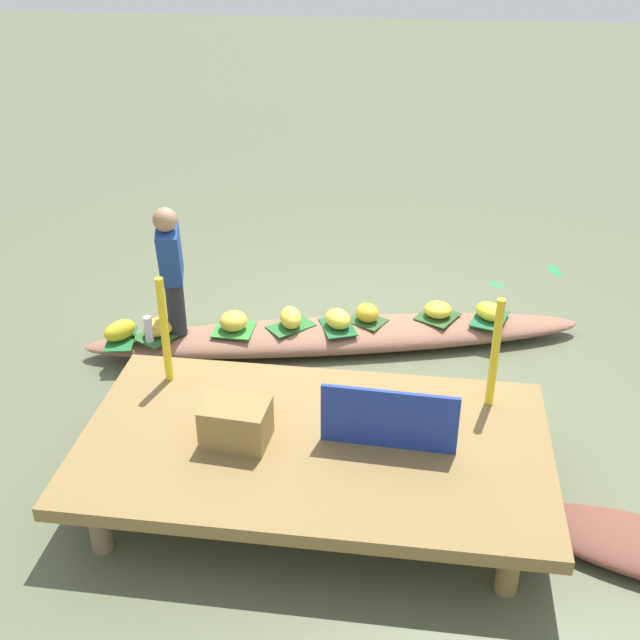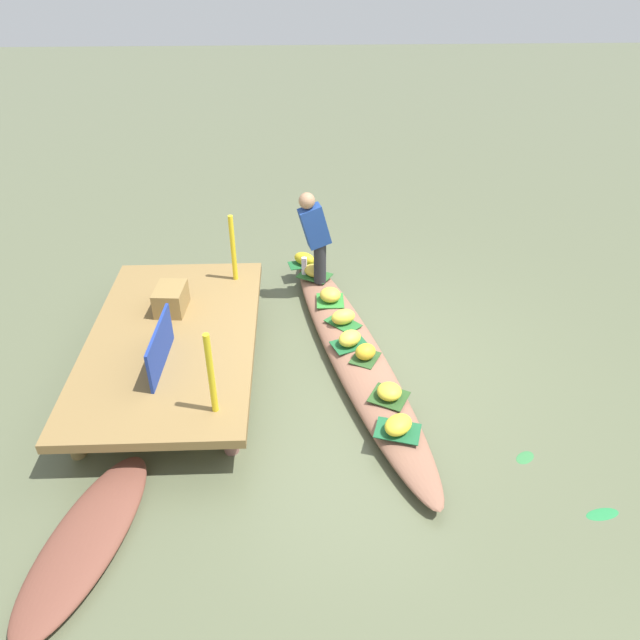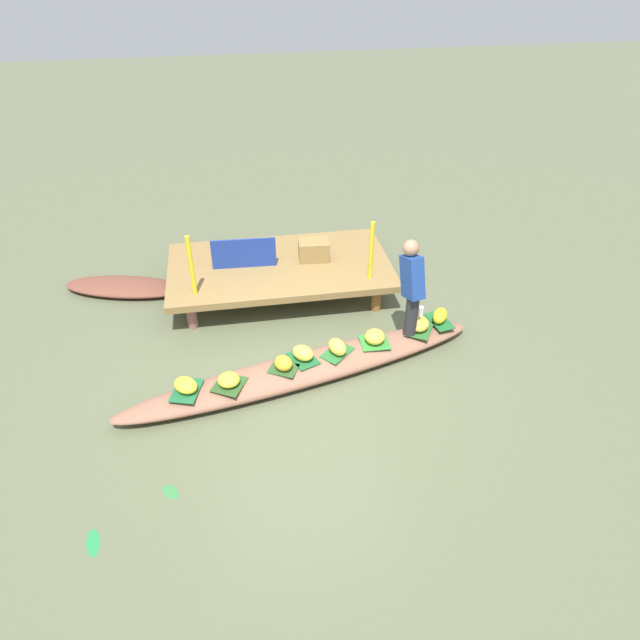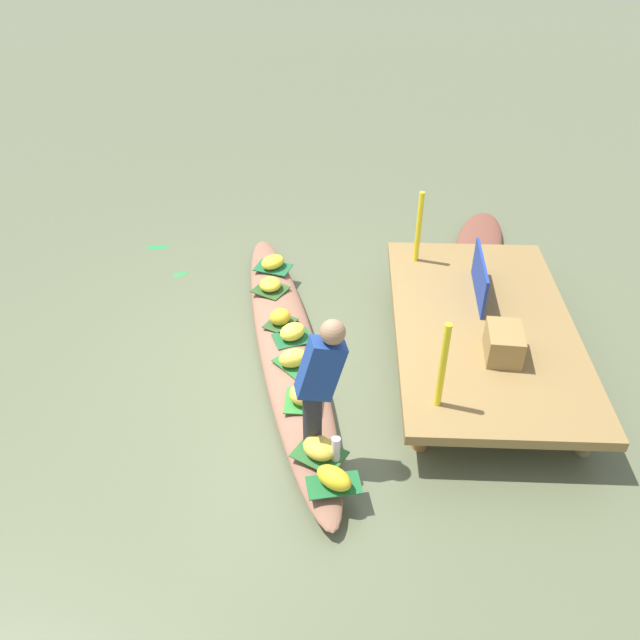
% 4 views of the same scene
% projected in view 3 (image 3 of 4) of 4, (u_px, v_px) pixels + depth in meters
% --- Properties ---
extents(canal_water, '(40.00, 40.00, 0.00)m').
position_uv_depth(canal_water, '(305.00, 376.00, 7.02)').
color(canal_water, '#5A6044').
rests_on(canal_water, ground).
extents(dock_platform, '(3.20, 1.80, 0.45)m').
position_uv_depth(dock_platform, '(280.00, 268.00, 8.39)').
color(dock_platform, olive).
rests_on(dock_platform, ground).
extents(vendor_boat, '(4.59, 1.64, 0.23)m').
position_uv_depth(vendor_boat, '(305.00, 369.00, 6.95)').
color(vendor_boat, '#8D5E48').
rests_on(vendor_boat, ground).
extents(moored_boat, '(1.90, 1.02, 0.16)m').
position_uv_depth(moored_boat, '(125.00, 287.00, 8.55)').
color(moored_boat, brown).
rests_on(moored_boat, ground).
extents(leaf_mat_0, '(0.41, 0.38, 0.01)m').
position_uv_depth(leaf_mat_0, '(284.00, 369.00, 6.77)').
color(leaf_mat_0, '#2C5024').
rests_on(leaf_mat_0, vendor_boat).
extents(banana_bunch_0, '(0.29, 0.30, 0.17)m').
position_uv_depth(banana_bunch_0, '(283.00, 363.00, 6.72)').
color(banana_bunch_0, gold).
rests_on(banana_bunch_0, vendor_boat).
extents(leaf_mat_1, '(0.32, 0.47, 0.01)m').
position_uv_depth(leaf_mat_1, '(439.00, 321.00, 7.56)').
color(leaf_mat_1, '#1D632F').
rests_on(leaf_mat_1, vendor_boat).
extents(banana_bunch_1, '(0.32, 0.36, 0.17)m').
position_uv_depth(banana_bunch_1, '(440.00, 316.00, 7.51)').
color(banana_bunch_1, gold).
rests_on(banana_bunch_1, vendor_boat).
extents(leaf_mat_2, '(0.36, 0.34, 0.01)m').
position_uv_depth(leaf_mat_2, '(374.00, 342.00, 7.19)').
color(leaf_mat_2, '#318232').
rests_on(leaf_mat_2, vendor_boat).
extents(banana_bunch_2, '(0.31, 0.32, 0.17)m').
position_uv_depth(banana_bunch_2, '(375.00, 337.00, 7.14)').
color(banana_bunch_2, yellow).
rests_on(banana_bunch_2, vendor_boat).
extents(leaf_mat_3, '(0.45, 0.46, 0.01)m').
position_uv_depth(leaf_mat_3, '(229.00, 384.00, 6.54)').
color(leaf_mat_3, '#2A4F21').
rests_on(leaf_mat_3, vendor_boat).
extents(banana_bunch_3, '(0.30, 0.29, 0.14)m').
position_uv_depth(banana_bunch_3, '(229.00, 380.00, 6.50)').
color(banana_bunch_3, yellow).
rests_on(banana_bunch_3, vendor_boat).
extents(leaf_mat_4, '(0.40, 0.46, 0.01)m').
position_uv_depth(leaf_mat_4, '(303.00, 358.00, 6.93)').
color(leaf_mat_4, '#1C5C2F').
rests_on(leaf_mat_4, vendor_boat).
extents(banana_bunch_4, '(0.34, 0.35, 0.17)m').
position_uv_depth(banana_bunch_4, '(303.00, 353.00, 6.88)').
color(banana_bunch_4, yellow).
rests_on(banana_bunch_4, vendor_boat).
extents(leaf_mat_5, '(0.46, 0.46, 0.01)m').
position_uv_depth(leaf_mat_5, '(337.00, 353.00, 7.02)').
color(leaf_mat_5, '#26682D').
rests_on(leaf_mat_5, vendor_boat).
extents(banana_bunch_5, '(0.27, 0.33, 0.18)m').
position_uv_depth(banana_bunch_5, '(337.00, 347.00, 6.97)').
color(banana_bunch_5, yellow).
rests_on(banana_bunch_5, vendor_boat).
extents(leaf_mat_6, '(0.39, 0.48, 0.01)m').
position_uv_depth(leaf_mat_6, '(187.00, 390.00, 6.46)').
color(leaf_mat_6, '#1D5E35').
rests_on(leaf_mat_6, vendor_boat).
extents(banana_bunch_6, '(0.36, 0.37, 0.15)m').
position_uv_depth(banana_bunch_6, '(186.00, 385.00, 6.42)').
color(banana_bunch_6, yellow).
rests_on(banana_bunch_6, vendor_boat).
extents(leaf_mat_7, '(0.47, 0.51, 0.01)m').
position_uv_depth(leaf_mat_7, '(419.00, 329.00, 7.42)').
color(leaf_mat_7, '#2A622A').
rests_on(leaf_mat_7, vendor_boat).
extents(banana_bunch_7, '(0.36, 0.38, 0.15)m').
position_uv_depth(banana_bunch_7, '(420.00, 324.00, 7.37)').
color(banana_bunch_7, gold).
rests_on(banana_bunch_7, vendor_boat).
extents(vendor_person, '(0.27, 0.44, 1.25)m').
position_uv_depth(vendor_person, '(412.00, 284.00, 6.99)').
color(vendor_person, '#28282D').
rests_on(vendor_person, vendor_boat).
extents(water_bottle, '(0.07, 0.07, 0.25)m').
position_uv_depth(water_bottle, '(420.00, 315.00, 7.46)').
color(water_bottle, silver).
rests_on(water_bottle, vendor_boat).
extents(market_banner, '(0.91, 0.07, 0.44)m').
position_uv_depth(market_banner, '(244.00, 253.00, 8.16)').
color(market_banner, navy).
rests_on(market_banner, dock_platform).
extents(railing_post_west, '(0.06, 0.06, 0.85)m').
position_uv_depth(railing_post_west, '(191.00, 266.00, 7.46)').
color(railing_post_west, yellow).
rests_on(railing_post_west, dock_platform).
extents(railing_post_east, '(0.06, 0.06, 0.85)m').
position_uv_depth(railing_post_east, '(371.00, 251.00, 7.79)').
color(railing_post_east, yellow).
rests_on(railing_post_east, dock_platform).
extents(produce_crate, '(0.46, 0.35, 0.29)m').
position_uv_depth(produce_crate, '(314.00, 250.00, 8.40)').
color(produce_crate, olive).
rests_on(produce_crate, dock_platform).
extents(drifting_plant_0, '(0.23, 0.25, 0.01)m').
position_uv_depth(drifting_plant_0, '(170.00, 492.00, 5.61)').
color(drifting_plant_0, '#34793E').
rests_on(drifting_plant_0, ground).
extents(drifting_plant_1, '(0.17, 0.32, 0.01)m').
position_uv_depth(drifting_plant_1, '(93.00, 543.00, 5.16)').
color(drifting_plant_1, '#258141').
rests_on(drifting_plant_1, ground).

